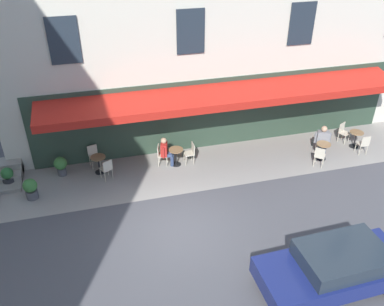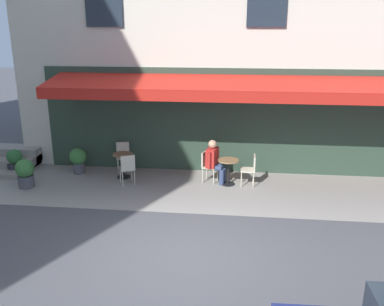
{
  "view_description": "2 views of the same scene",
  "coord_description": "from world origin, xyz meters",
  "px_view_note": "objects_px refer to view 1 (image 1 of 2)",
  "views": [
    {
      "loc": [
        2.18,
        9.95,
        9.38
      ],
      "look_at": [
        -1.25,
        -3.16,
        0.9
      ],
      "focal_mm": 37.55,
      "sensor_mm": 36.0,
      "label": 1
    },
    {
      "loc": [
        -0.93,
        7.34,
        4.43
      ],
      "look_at": [
        0.29,
        -3.71,
        0.96
      ],
      "focal_mm": 38.64,
      "sensor_mm": 36.0,
      "label": 2
    }
  ],
  "objects_px": {
    "seated_companion_in_grey": "(323,140)",
    "cafe_chair_cream_kerbside": "(161,153)",
    "potted_plant_entrance_right": "(61,165)",
    "parked_car_navy": "(336,267)",
    "cafe_table_near_entrance": "(99,162)",
    "cafe_table_mid_terrace": "(356,137)",
    "cafe_table_far_end": "(323,149)",
    "cafe_chair_cream_near_door": "(93,154)",
    "seated_patron_in_red": "(166,151)",
    "cafe_chair_cream_corner_left": "(364,143)",
    "cafe_chair_cream_back_row": "(321,140)",
    "cafe_chair_cream_facing_street": "(343,131)",
    "potted_plant_mid_terrace": "(31,188)",
    "cafe_table_streetside": "(176,155)",
    "cafe_chair_cream_under_awning": "(320,155)",
    "cafe_chair_cream_by_window": "(191,152)",
    "cafe_chair_cream_corner_right": "(107,168)",
    "potted_plant_by_steps": "(8,176)"
  },
  "relations": [
    {
      "from": "seated_companion_in_grey",
      "to": "cafe_chair_cream_kerbside",
      "type": "bearing_deg",
      "value": -7.69
    },
    {
      "from": "potted_plant_entrance_right",
      "to": "parked_car_navy",
      "type": "xyz_separation_m",
      "value": [
        -7.6,
        7.68,
        0.25
      ]
    },
    {
      "from": "potted_plant_entrance_right",
      "to": "cafe_table_near_entrance",
      "type": "bearing_deg",
      "value": 171.34
    },
    {
      "from": "cafe_table_mid_terrace",
      "to": "cafe_table_far_end",
      "type": "bearing_deg",
      "value": 15.53
    },
    {
      "from": "cafe_table_mid_terrace",
      "to": "cafe_chair_cream_kerbside",
      "type": "distance_m",
      "value": 8.73
    },
    {
      "from": "cafe_chair_cream_near_door",
      "to": "seated_patron_in_red",
      "type": "bearing_deg",
      "value": 166.07
    },
    {
      "from": "cafe_chair_cream_corner_left",
      "to": "cafe_chair_cream_back_row",
      "type": "relative_size",
      "value": 1.0
    },
    {
      "from": "cafe_table_near_entrance",
      "to": "cafe_chair_cream_kerbside",
      "type": "xyz_separation_m",
      "value": [
        -2.54,
        0.05,
        0.06
      ]
    },
    {
      "from": "cafe_table_far_end",
      "to": "cafe_chair_cream_corner_left",
      "type": "bearing_deg",
      "value": 177.34
    },
    {
      "from": "cafe_chair_cream_facing_street",
      "to": "seated_companion_in_grey",
      "type": "xyz_separation_m",
      "value": [
        1.5,
        0.73,
        0.16
      ]
    },
    {
      "from": "cafe_chair_cream_facing_street",
      "to": "potted_plant_mid_terrace",
      "type": "xyz_separation_m",
      "value": [
        13.49,
        0.8,
        -0.11
      ]
    },
    {
      "from": "cafe_chair_cream_corner_left",
      "to": "cafe_table_streetside",
      "type": "xyz_separation_m",
      "value": [
        8.05,
        -1.23,
        -0.06
      ]
    },
    {
      "from": "cafe_table_mid_terrace",
      "to": "potted_plant_mid_terrace",
      "type": "relative_size",
      "value": 0.91
    },
    {
      "from": "cafe_chair_cream_near_door",
      "to": "cafe_chair_cream_corner_left",
      "type": "distance_m",
      "value": 11.54
    },
    {
      "from": "cafe_table_far_end",
      "to": "cafe_chair_cream_back_row",
      "type": "relative_size",
      "value": 0.82
    },
    {
      "from": "cafe_table_near_entrance",
      "to": "cafe_chair_cream_corner_left",
      "type": "xyz_separation_m",
      "value": [
        -11.19,
        1.46,
        0.06
      ]
    },
    {
      "from": "cafe_table_mid_terrace",
      "to": "seated_patron_in_red",
      "type": "height_order",
      "value": "seated_patron_in_red"
    },
    {
      "from": "cafe_chair_cream_near_door",
      "to": "cafe_chair_cream_under_awning",
      "type": "relative_size",
      "value": 1.0
    },
    {
      "from": "cafe_chair_cream_near_door",
      "to": "seated_companion_in_grey",
      "type": "relative_size",
      "value": 0.68
    },
    {
      "from": "cafe_table_mid_terrace",
      "to": "cafe_chair_cream_under_awning",
      "type": "bearing_deg",
      "value": 23.09
    },
    {
      "from": "cafe_table_mid_terrace",
      "to": "cafe_chair_cream_kerbside",
      "type": "relative_size",
      "value": 0.82
    },
    {
      "from": "cafe_chair_cream_by_window",
      "to": "cafe_chair_cream_corner_right",
      "type": "bearing_deg",
      "value": 5.43
    },
    {
      "from": "cafe_table_mid_terrace",
      "to": "seated_companion_in_grey",
      "type": "xyz_separation_m",
      "value": [
        1.79,
        0.16,
        0.22
      ]
    },
    {
      "from": "cafe_table_mid_terrace",
      "to": "cafe_chair_cream_facing_street",
      "type": "height_order",
      "value": "cafe_chair_cream_facing_street"
    },
    {
      "from": "cafe_chair_cream_under_awning",
      "to": "cafe_table_mid_terrace",
      "type": "bearing_deg",
      "value": -156.91
    },
    {
      "from": "cafe_table_mid_terrace",
      "to": "cafe_chair_cream_corner_left",
      "type": "relative_size",
      "value": 0.82
    },
    {
      "from": "potted_plant_entrance_right",
      "to": "cafe_chair_cream_facing_street",
      "type": "bearing_deg",
      "value": 177.77
    },
    {
      "from": "cafe_table_streetside",
      "to": "potted_plant_by_steps",
      "type": "relative_size",
      "value": 1.02
    },
    {
      "from": "cafe_chair_cream_near_door",
      "to": "potted_plant_mid_terrace",
      "type": "bearing_deg",
      "value": 35.18
    },
    {
      "from": "cafe_chair_cream_near_door",
      "to": "parked_car_navy",
      "type": "xyz_separation_m",
      "value": [
        -6.28,
        8.06,
        0.16
      ]
    },
    {
      "from": "cafe_chair_cream_corner_left",
      "to": "cafe_chair_cream_corner_right",
      "type": "bearing_deg",
      "value": -4.67
    },
    {
      "from": "cafe_table_streetside",
      "to": "cafe_chair_cream_under_awning",
      "type": "relative_size",
      "value": 0.82
    },
    {
      "from": "potted_plant_by_steps",
      "to": "seated_patron_in_red",
      "type": "bearing_deg",
      "value": 178.21
    },
    {
      "from": "seated_companion_in_grey",
      "to": "cafe_chair_cream_under_awning",
      "type": "bearing_deg",
      "value": 55.31
    },
    {
      "from": "cafe_table_mid_terrace",
      "to": "potted_plant_entrance_right",
      "type": "bearing_deg",
      "value": -4.72
    },
    {
      "from": "cafe_table_mid_terrace",
      "to": "cafe_chair_cream_by_window",
      "type": "distance_m",
      "value": 7.48
    },
    {
      "from": "potted_plant_by_steps",
      "to": "cafe_chair_cream_back_row",
      "type": "bearing_deg",
      "value": 176.18
    },
    {
      "from": "cafe_chair_cream_under_awning",
      "to": "cafe_table_streetside",
      "type": "bearing_deg",
      "value": -15.73
    },
    {
      "from": "cafe_chair_cream_back_row",
      "to": "cafe_chair_cream_corner_left",
      "type": "bearing_deg",
      "value": 158.07
    },
    {
      "from": "seated_companion_in_grey",
      "to": "parked_car_navy",
      "type": "xyz_separation_m",
      "value": [
        3.33,
        6.47,
        0.0
      ]
    },
    {
      "from": "cafe_table_streetside",
      "to": "potted_plant_entrance_right",
      "type": "height_order",
      "value": "potted_plant_entrance_right"
    },
    {
      "from": "cafe_chair_cream_corner_left",
      "to": "potted_plant_by_steps",
      "type": "distance_m",
      "value": 14.75
    },
    {
      "from": "cafe_chair_cream_near_door",
      "to": "potted_plant_mid_terrace",
      "type": "distance_m",
      "value": 2.9
    },
    {
      "from": "cafe_table_far_end",
      "to": "cafe_chair_cream_under_awning",
      "type": "bearing_deg",
      "value": 48.02
    },
    {
      "from": "seated_patron_in_red",
      "to": "cafe_table_streetside",
      "type": "bearing_deg",
      "value": 163.9
    },
    {
      "from": "cafe_table_mid_terrace",
      "to": "cafe_table_far_end",
      "type": "height_order",
      "value": "same"
    },
    {
      "from": "cafe_chair_cream_near_door",
      "to": "cafe_chair_cream_kerbside",
      "type": "relative_size",
      "value": 1.0
    },
    {
      "from": "seated_companion_in_grey",
      "to": "parked_car_navy",
      "type": "height_order",
      "value": "same"
    },
    {
      "from": "seated_patron_in_red",
      "to": "cafe_chair_cream_by_window",
      "type": "bearing_deg",
      "value": 173.41
    },
    {
      "from": "cafe_table_streetside",
      "to": "potted_plant_by_steps",
      "type": "height_order",
      "value": "cafe_table_streetside"
    }
  ]
}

